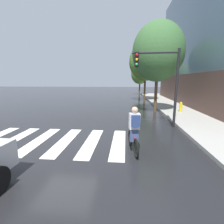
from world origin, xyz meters
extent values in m
plane|color=black|center=(0.00, 0.00, 0.00)|extent=(120.00, 120.00, 0.00)
cube|color=silver|center=(-2.29, 0.00, 0.01)|extent=(0.55, 3.25, 0.01)
cube|color=silver|center=(-1.13, 0.00, 0.01)|extent=(0.55, 3.25, 0.01)
cube|color=silver|center=(0.03, 0.00, 0.01)|extent=(0.55, 3.25, 0.01)
cube|color=silver|center=(1.18, 0.00, 0.01)|extent=(0.55, 3.25, 0.01)
cube|color=silver|center=(2.34, 0.00, 0.01)|extent=(0.55, 3.25, 0.01)
torus|color=black|center=(2.99, -1.22, 0.33)|extent=(0.17, 0.66, 0.66)
torus|color=black|center=(2.81, -0.19, 0.33)|extent=(0.17, 0.66, 0.66)
cylinder|color=red|center=(2.90, -0.70, 0.61)|extent=(0.20, 0.89, 0.05)
cylinder|color=red|center=(2.93, -0.86, 0.68)|extent=(0.04, 0.04, 0.45)
cube|color=#384772|center=(2.93, -0.86, 0.73)|extent=(0.31, 0.24, 0.56)
cube|color=silver|center=(2.93, -0.86, 1.18)|extent=(0.39, 0.30, 0.56)
sphere|color=tan|center=(2.93, -0.86, 1.58)|extent=(0.22, 0.22, 0.22)
cube|color=navy|center=(2.96, -1.04, 1.23)|extent=(0.30, 0.20, 0.40)
cylinder|color=black|center=(5.31, 2.61, 2.10)|extent=(0.14, 0.14, 4.20)
cylinder|color=black|center=(4.11, 2.61, 4.00)|extent=(2.40, 0.10, 0.10)
cube|color=black|center=(3.15, 2.61, 3.65)|extent=(0.24, 0.20, 0.76)
sphere|color=red|center=(3.15, 2.50, 3.89)|extent=(0.14, 0.14, 0.14)
sphere|color=gold|center=(3.15, 2.50, 3.65)|extent=(0.14, 0.14, 0.14)
sphere|color=green|center=(3.15, 2.50, 3.41)|extent=(0.14, 0.14, 0.14)
cylinder|color=gold|center=(6.93, 6.53, 0.47)|extent=(0.22, 0.22, 0.65)
sphere|color=gold|center=(6.93, 6.53, 0.84)|extent=(0.18, 0.18, 0.18)
cylinder|color=gold|center=(7.09, 6.53, 0.51)|extent=(0.12, 0.09, 0.09)
cylinder|color=#4C3823|center=(5.01, 6.88, 1.58)|extent=(0.24, 0.24, 3.16)
ellipsoid|color=#386033|center=(5.01, 6.88, 4.73)|extent=(3.93, 3.93, 4.52)
cylinder|color=#4C3823|center=(4.95, 14.33, 1.62)|extent=(0.24, 0.24, 3.24)
ellipsoid|color=#47722D|center=(4.95, 14.33, 4.86)|extent=(4.03, 4.03, 4.64)
cylinder|color=#4C3823|center=(5.01, 22.86, 1.25)|extent=(0.24, 0.24, 2.49)
ellipsoid|color=#47722D|center=(5.01, 22.86, 3.74)|extent=(3.10, 3.10, 3.57)
camera|label=1|loc=(2.62, -6.31, 2.57)|focal=25.63mm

